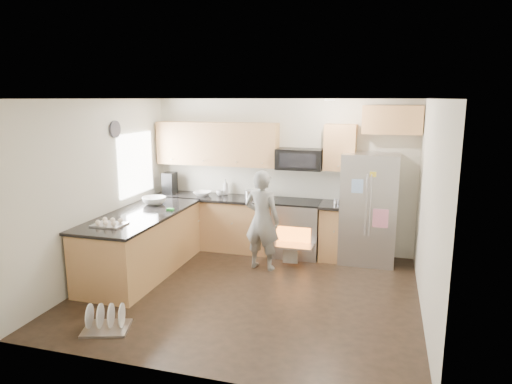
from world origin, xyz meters
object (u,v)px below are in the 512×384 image
(refrigerator, at_px, (369,208))
(stove_range, at_px, (297,216))
(person, at_px, (262,220))
(dish_rack, at_px, (106,323))

(refrigerator, bearing_deg, stove_range, -179.03)
(person, height_order, dish_rack, person)
(stove_range, bearing_deg, refrigerator, 0.37)
(stove_range, relative_size, dish_rack, 2.94)
(person, bearing_deg, refrigerator, -144.22)
(stove_range, relative_size, person, 1.15)
(stove_range, xyz_separation_m, dish_rack, (-1.61, -3.14, -0.59))
(dish_rack, bearing_deg, stove_range, 62.87)
(stove_range, height_order, dish_rack, stove_range)
(refrigerator, distance_m, person, 1.74)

